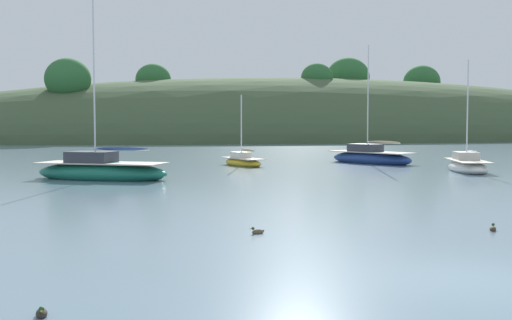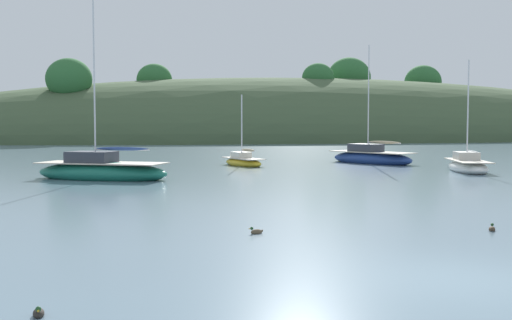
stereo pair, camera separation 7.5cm
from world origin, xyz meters
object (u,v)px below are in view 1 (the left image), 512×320
sailboat_black_sloop (243,161)px  sailboat_teal_outer (371,157)px  duck_trailing (258,232)px  duck_lead (493,229)px  duck_lone_left (42,313)px  sailboat_grey_yawl (467,166)px  sailboat_yellow_far (101,171)px

sailboat_black_sloop → sailboat_teal_outer: (10.14, 0.69, 0.14)m
duck_trailing → sailboat_teal_outer: bearing=61.8°
duck_lead → duck_lone_left: (-11.72, -5.62, 0.00)m
sailboat_teal_outer → duck_lone_left: 39.73m
sailboat_black_sloop → sailboat_grey_yawl: 15.40m
duck_trailing → duck_lone_left: bearing=-127.1°
sailboat_yellow_far → duck_trailing: bearing=-74.9°
sailboat_yellow_far → sailboat_grey_yawl: bearing=1.8°
sailboat_teal_outer → duck_lead: sailboat_teal_outer is taller
sailboat_teal_outer → duck_lead: 29.91m
duck_lead → sailboat_teal_outer: bearing=74.2°
sailboat_yellow_far → duck_lone_left: size_ratio=25.73×
sailboat_yellow_far → duck_lone_left: (-0.07, -24.78, -0.41)m
sailboat_black_sloop → sailboat_grey_yawl: sailboat_grey_yawl is taller
sailboat_yellow_far → sailboat_teal_outer: sailboat_yellow_far is taller
duck_lead → sailboat_yellow_far: bearing=121.3°
sailboat_black_sloop → sailboat_grey_yawl: size_ratio=0.72×
sailboat_grey_yawl → sailboat_teal_outer: size_ratio=0.79×
sailboat_grey_yawl → duck_trailing: size_ratio=17.18×
sailboat_yellow_far → duck_lone_left: bearing=-90.2°
duck_lone_left → sailboat_yellow_far: bearing=89.8°
duck_trailing → sailboat_black_sloop: bearing=80.1°
duck_lead → duck_trailing: size_ratio=0.92×
sailboat_black_sloop → duck_lead: 28.15m
sailboat_black_sloop → sailboat_teal_outer: sailboat_teal_outer is taller
sailboat_yellow_far → sailboat_black_sloop: sailboat_yellow_far is taller
duck_lead → duck_lone_left: 13.00m
sailboat_black_sloop → sailboat_grey_yawl: bearing=-32.3°
sailboat_yellow_far → sailboat_grey_yawl: 22.69m
sailboat_yellow_far → sailboat_teal_outer: 22.01m
sailboat_black_sloop → sailboat_teal_outer: size_ratio=0.57×
sailboat_grey_yawl → sailboat_teal_outer: bearing=107.9°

